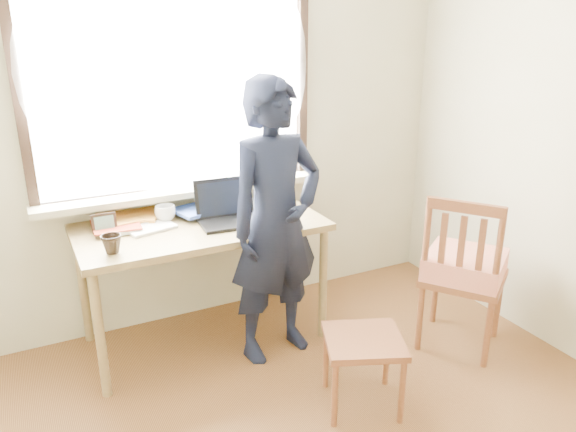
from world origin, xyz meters
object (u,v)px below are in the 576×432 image
laptop (228,212)px  mug_dark (112,244)px  work_chair (363,348)px  side_chair (464,268)px  desk (201,236)px  mug_white (165,213)px  person (276,223)px

laptop → mug_dark: laptop is taller
mug_dark → work_chair: size_ratio=0.21×
work_chair → side_chair: 0.93m
desk → side_chair: (1.41, -0.79, -0.18)m
desk → mug_white: (-0.17, 0.15, 0.13)m
desk → mug_dark: (-0.56, -0.21, 0.13)m
side_chair → work_chair: bearing=-165.8°
mug_dark → person: bearing=-6.7°
laptop → person: 0.35m
mug_white → mug_dark: 0.53m
laptop → work_chair: size_ratio=0.75×
mug_dark → laptop: bearing=14.3°
desk → side_chair: bearing=-29.2°
mug_dark → person: size_ratio=0.06×
mug_dark → work_chair: 1.44m
mug_dark → desk: bearing=20.9°
mug_white → person: person is taller
laptop → person: size_ratio=0.23×
mug_dark → side_chair: bearing=-16.3°
laptop → mug_white: (-0.34, 0.18, -0.01)m
person → laptop: bearing=113.2°
mug_white → desk: bearing=-41.0°
work_chair → person: bearing=104.3°
laptop → mug_dark: (-0.73, -0.19, -0.01)m
mug_dark → side_chair: size_ratio=0.11×
desk → mug_white: 0.26m
work_chair → person: 0.87m
mug_dark → person: person is taller
side_chair → laptop: bearing=148.4°
mug_white → side_chair: bearing=-30.7°
mug_dark → side_chair: (1.97, -0.58, -0.31)m
person → mug_white: bearing=129.2°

